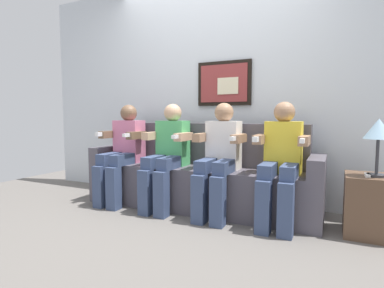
{
  "coord_description": "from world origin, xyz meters",
  "views": [
    {
      "loc": [
        1.31,
        -2.61,
        0.97
      ],
      "look_at": [
        0.0,
        0.15,
        0.7
      ],
      "focal_mm": 28.58,
      "sensor_mm": 36.0,
      "label": 1
    }
  ],
  "objects_px": {
    "person_right_center": "(220,155)",
    "table_lamp": "(379,131)",
    "side_table_right": "(371,206)",
    "person_leftmost": "(123,149)",
    "spare_remote_on_table": "(367,175)",
    "person_rightmost": "(281,158)",
    "couch": "(199,179)",
    "person_left_center": "(167,152)"
  },
  "relations": [
    {
      "from": "couch",
      "to": "spare_remote_on_table",
      "type": "relative_size",
      "value": 19.01
    },
    {
      "from": "side_table_right",
      "to": "person_leftmost",
      "type": "bearing_deg",
      "value": -178.57
    },
    {
      "from": "spare_remote_on_table",
      "to": "couch",
      "type": "bearing_deg",
      "value": 173.88
    },
    {
      "from": "side_table_right",
      "to": "spare_remote_on_table",
      "type": "bearing_deg",
      "value": -126.26
    },
    {
      "from": "person_right_center",
      "to": "table_lamp",
      "type": "distance_m",
      "value": 1.34
    },
    {
      "from": "person_leftmost",
      "to": "person_rightmost",
      "type": "bearing_deg",
      "value": 0.0
    },
    {
      "from": "side_table_right",
      "to": "couch",
      "type": "bearing_deg",
      "value": 176.12
    },
    {
      "from": "person_leftmost",
      "to": "person_rightmost",
      "type": "height_order",
      "value": "same"
    },
    {
      "from": "person_rightmost",
      "to": "side_table_right",
      "type": "bearing_deg",
      "value": 4.92
    },
    {
      "from": "person_right_center",
      "to": "side_table_right",
      "type": "relative_size",
      "value": 2.22
    },
    {
      "from": "person_right_center",
      "to": "person_rightmost",
      "type": "xyz_separation_m",
      "value": [
        0.58,
        -0.0,
        0.0
      ]
    },
    {
      "from": "table_lamp",
      "to": "spare_remote_on_table",
      "type": "distance_m",
      "value": 0.35
    },
    {
      "from": "couch",
      "to": "table_lamp",
      "type": "relative_size",
      "value": 5.37
    },
    {
      "from": "spare_remote_on_table",
      "to": "person_right_center",
      "type": "bearing_deg",
      "value": -179.86
    },
    {
      "from": "person_rightmost",
      "to": "side_table_right",
      "type": "height_order",
      "value": "person_rightmost"
    },
    {
      "from": "person_right_center",
      "to": "person_left_center",
      "type": "bearing_deg",
      "value": 180.0
    },
    {
      "from": "couch",
      "to": "spare_remote_on_table",
      "type": "bearing_deg",
      "value": -6.12
    },
    {
      "from": "person_leftmost",
      "to": "spare_remote_on_table",
      "type": "distance_m",
      "value": 2.42
    },
    {
      "from": "table_lamp",
      "to": "spare_remote_on_table",
      "type": "bearing_deg",
      "value": -163.24
    },
    {
      "from": "side_table_right",
      "to": "table_lamp",
      "type": "relative_size",
      "value": 1.09
    },
    {
      "from": "person_left_center",
      "to": "person_rightmost",
      "type": "distance_m",
      "value": 1.16
    },
    {
      "from": "person_right_center",
      "to": "spare_remote_on_table",
      "type": "xyz_separation_m",
      "value": [
        1.25,
        0.0,
        -0.1
      ]
    },
    {
      "from": "couch",
      "to": "spare_remote_on_table",
      "type": "height_order",
      "value": "couch"
    },
    {
      "from": "person_rightmost",
      "to": "spare_remote_on_table",
      "type": "height_order",
      "value": "person_rightmost"
    },
    {
      "from": "person_leftmost",
      "to": "table_lamp",
      "type": "distance_m",
      "value": 2.49
    },
    {
      "from": "couch",
      "to": "person_leftmost",
      "type": "distance_m",
      "value": 0.94
    },
    {
      "from": "person_leftmost",
      "to": "table_lamp",
      "type": "xyz_separation_m",
      "value": [
        2.48,
        0.02,
        0.25
      ]
    },
    {
      "from": "couch",
      "to": "person_left_center",
      "type": "distance_m",
      "value": 0.45
    },
    {
      "from": "table_lamp",
      "to": "spare_remote_on_table",
      "type": "xyz_separation_m",
      "value": [
        -0.06,
        -0.02,
        -0.35
      ]
    },
    {
      "from": "person_right_center",
      "to": "side_table_right",
      "type": "distance_m",
      "value": 1.34
    },
    {
      "from": "person_left_center",
      "to": "person_right_center",
      "type": "bearing_deg",
      "value": 0.0
    },
    {
      "from": "person_right_center",
      "to": "person_rightmost",
      "type": "relative_size",
      "value": 1.0
    },
    {
      "from": "couch",
      "to": "side_table_right",
      "type": "distance_m",
      "value": 1.59
    },
    {
      "from": "couch",
      "to": "person_right_center",
      "type": "distance_m",
      "value": 0.45
    },
    {
      "from": "side_table_right",
      "to": "spare_remote_on_table",
      "type": "xyz_separation_m",
      "value": [
        -0.04,
        -0.06,
        0.26
      ]
    },
    {
      "from": "person_right_center",
      "to": "couch",
      "type": "bearing_deg",
      "value": 149.94
    },
    {
      "from": "person_left_center",
      "to": "person_rightmost",
      "type": "bearing_deg",
      "value": -0.02
    },
    {
      "from": "person_rightmost",
      "to": "side_table_right",
      "type": "xyz_separation_m",
      "value": [
        0.71,
        0.06,
        -0.36
      ]
    },
    {
      "from": "couch",
      "to": "person_left_center",
      "type": "bearing_deg",
      "value": -149.86
    },
    {
      "from": "person_rightmost",
      "to": "spare_remote_on_table",
      "type": "distance_m",
      "value": 0.68
    },
    {
      "from": "person_left_center",
      "to": "person_right_center",
      "type": "height_order",
      "value": "same"
    },
    {
      "from": "person_left_center",
      "to": "spare_remote_on_table",
      "type": "xyz_separation_m",
      "value": [
        1.83,
        0.0,
        -0.1
      ]
    }
  ]
}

